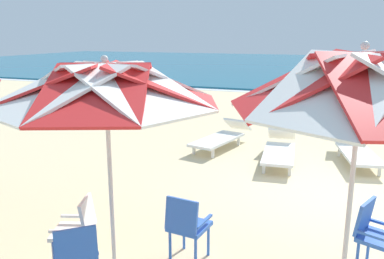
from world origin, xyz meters
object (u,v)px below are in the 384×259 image
(beach_umbrella_1, at_px, (106,86))
(plastic_chair_2, at_px, (187,224))
(plastic_chair_3, at_px, (78,228))
(sun_lounger_1, at_px, (356,150))
(plastic_chair_4, at_px, (76,256))
(beachgoer_seated, at_px, (285,91))
(sun_lounger_2, at_px, (279,150))
(sun_lounger_3, at_px, (221,137))
(plastic_chair_1, at_px, (375,233))
(beach_umbrella_0, at_px, (361,86))

(beach_umbrella_1, distance_m, plastic_chair_2, 1.91)
(plastic_chair_3, height_order, sun_lounger_1, plastic_chair_3)
(plastic_chair_2, relative_size, sun_lounger_1, 0.39)
(plastic_chair_2, bearing_deg, beach_umbrella_1, -148.62)
(plastic_chair_4, xyz_separation_m, beachgoer_seated, (-0.02, 14.96, -0.20))
(plastic_chair_2, bearing_deg, sun_lounger_2, 84.43)
(plastic_chair_2, bearing_deg, sun_lounger_3, 102.11)
(plastic_chair_1, relative_size, plastic_chair_3, 1.00)
(plastic_chair_1, height_order, plastic_chair_2, same)
(plastic_chair_1, bearing_deg, plastic_chair_2, -164.85)
(beach_umbrella_1, height_order, sun_lounger_2, beach_umbrella_1)
(beach_umbrella_0, xyz_separation_m, beachgoer_seated, (-2.62, 14.02, -1.99))
(sun_lounger_2, bearing_deg, beach_umbrella_0, -73.36)
(plastic_chair_2, relative_size, plastic_chair_4, 1.00)
(beach_umbrella_0, distance_m, sun_lounger_2, 5.17)
(plastic_chair_2, bearing_deg, plastic_chair_4, -126.68)
(sun_lounger_2, bearing_deg, sun_lounger_1, 19.94)
(sun_lounger_3, bearing_deg, plastic_chair_3, -90.97)
(plastic_chair_3, bearing_deg, beach_umbrella_1, 12.03)
(sun_lounger_2, bearing_deg, beach_umbrella_1, -103.63)
(plastic_chair_4, height_order, sun_lounger_1, plastic_chair_4)
(beach_umbrella_1, bearing_deg, beach_umbrella_0, 7.09)
(plastic_chair_4, xyz_separation_m, sun_lounger_3, (-0.28, 6.15, -0.22))
(plastic_chair_4, bearing_deg, plastic_chair_2, 53.32)
(plastic_chair_1, bearing_deg, beach_umbrella_1, -160.22)
(beach_umbrella_1, height_order, plastic_chair_3, beach_umbrella_1)
(plastic_chair_4, bearing_deg, beach_umbrella_0, 19.92)
(sun_lounger_3, bearing_deg, beach_umbrella_1, -86.54)
(beach_umbrella_1, bearing_deg, plastic_chair_4, -95.13)
(plastic_chair_1, xyz_separation_m, plastic_chair_2, (-2.12, -0.57, 0.00))
(beach_umbrella_0, height_order, sun_lounger_2, beach_umbrella_0)
(sun_lounger_1, bearing_deg, plastic_chair_4, -114.82)
(plastic_chair_3, bearing_deg, plastic_chair_1, 18.81)
(beach_umbrella_1, height_order, plastic_chair_4, beach_umbrella_1)
(plastic_chair_3, xyz_separation_m, beachgoer_seated, (0.36, 14.43, -0.20))
(beach_umbrella_0, height_order, beachgoer_seated, beach_umbrella_0)
(beach_umbrella_1, relative_size, plastic_chair_2, 2.95)
(sun_lounger_3, bearing_deg, beachgoer_seated, 88.30)
(plastic_chair_1, height_order, beach_umbrella_1, beach_umbrella_1)
(sun_lounger_1, distance_m, sun_lounger_3, 3.09)
(plastic_chair_3, distance_m, sun_lounger_1, 6.40)
(beachgoer_seated, bearing_deg, plastic_chair_1, -77.52)
(plastic_chair_2, bearing_deg, plastic_chair_3, -155.02)
(plastic_chair_2, distance_m, plastic_chair_3, 1.30)
(beachgoer_seated, bearing_deg, sun_lounger_1, -72.34)
(plastic_chair_1, xyz_separation_m, plastic_chair_4, (-2.93, -1.66, 0.00))
(beach_umbrella_1, relative_size, sun_lounger_1, 1.15)
(plastic_chair_1, bearing_deg, sun_lounger_1, 91.51)
(plastic_chair_4, xyz_separation_m, sun_lounger_2, (1.24, 5.51, -0.22))
(plastic_chair_1, xyz_separation_m, beachgoer_seated, (-2.94, 13.30, -0.20))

